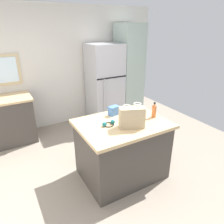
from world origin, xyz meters
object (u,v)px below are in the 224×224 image
refrigerator (105,84)px  ear_defenders (109,124)px  bottle (154,110)px  tall_cabinet (129,72)px  shopping_bag (132,117)px  small_box (114,111)px  kitchen_island (122,149)px

refrigerator → ear_defenders: 2.13m
bottle → ear_defenders: 0.73m
tall_cabinet → shopping_bag: tall_cabinet is taller
shopping_bag → small_box: (0.00, 0.48, -0.08)m
tall_cabinet → bottle: (-0.90, -2.00, -0.10)m
refrigerator → small_box: bearing=-113.7°
kitchen_island → ear_defenders: ear_defenders is taller
kitchen_island → small_box: bearing=84.5°
kitchen_island → ear_defenders: 0.51m
refrigerator → tall_cabinet: tall_cabinet is taller
kitchen_island → tall_cabinet: size_ratio=0.57×
refrigerator → tall_cabinet: (0.66, 0.00, 0.21)m
tall_cabinet → kitchen_island: bearing=-126.0°
tall_cabinet → small_box: tall_cabinet is taller
shopping_bag → tall_cabinet: bearing=56.9°
refrigerator → small_box: size_ratio=11.40×
tall_cabinet → small_box: 2.14m
kitchen_island → bottle: bearing=-8.3°
shopping_bag → bottle: shopping_bag is taller
refrigerator → shopping_bag: size_ratio=4.95×
refrigerator → bottle: bearing=-96.9°
kitchen_island → refrigerator: 2.11m
kitchen_island → tall_cabinet: 2.47m
refrigerator → shopping_bag: 2.23m
refrigerator → bottle: (-0.24, -2.00, 0.11)m
shopping_bag → bottle: (0.48, 0.11, -0.04)m
bottle → ear_defenders: bottle is taller
kitchen_island → refrigerator: refrigerator is taller
shopping_bag → small_box: shopping_bag is taller
bottle → tall_cabinet: bearing=65.8°
kitchen_island → bottle: (0.50, -0.07, 0.55)m
kitchen_island → tall_cabinet: tall_cabinet is taller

